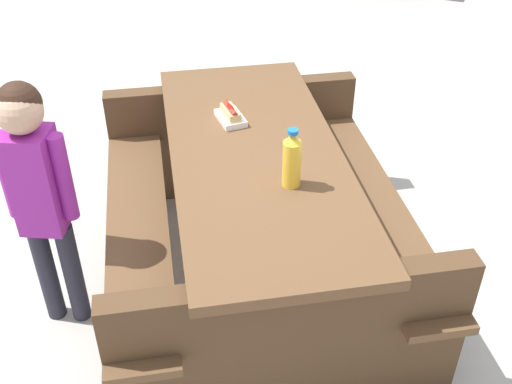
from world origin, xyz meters
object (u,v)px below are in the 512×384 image
at_px(picnic_table, 256,206).
at_px(hotdog_tray, 230,115).
at_px(soda_bottle, 292,160).
at_px(child_in_coat, 37,182).

distance_m(picnic_table, hotdog_tray, 0.45).
xyz_separation_m(soda_bottle, child_in_coat, (-0.16, 1.03, -0.09)).
bearing_deg(child_in_coat, hotdog_tray, -46.87).
relative_size(soda_bottle, hotdog_tray, 1.24).
bearing_deg(hotdog_tray, child_in_coat, 133.13).
xyz_separation_m(picnic_table, hotdog_tray, (0.26, 0.16, 0.34)).
height_order(picnic_table, soda_bottle, soda_bottle).
distance_m(picnic_table, child_in_coat, 0.99).
relative_size(picnic_table, child_in_coat, 1.76).
bearing_deg(child_in_coat, soda_bottle, -81.15).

